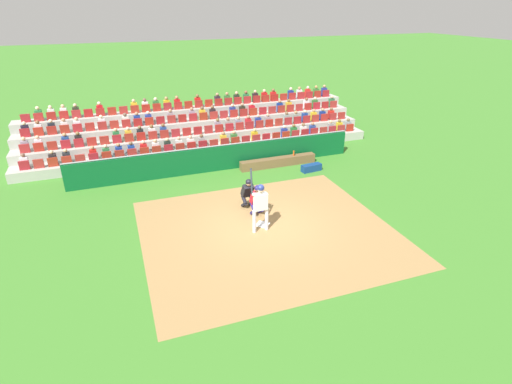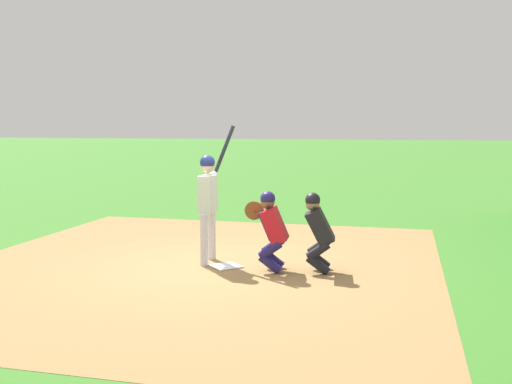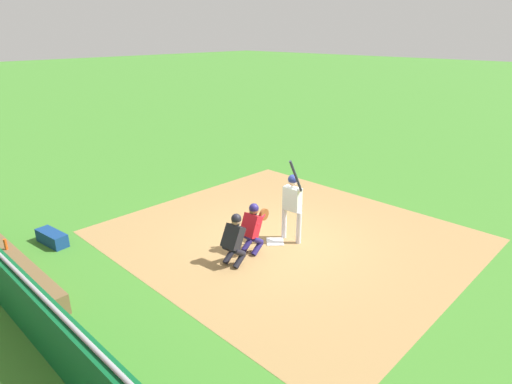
% 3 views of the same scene
% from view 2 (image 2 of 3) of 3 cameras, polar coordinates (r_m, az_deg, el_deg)
% --- Properties ---
extents(ground_plane, '(160.00, 160.00, 0.00)m').
position_cam_2_polar(ground_plane, '(9.73, -2.94, -7.24)').
color(ground_plane, '#3B7928').
extents(infield_dirt_patch, '(8.84, 8.00, 0.01)m').
position_cam_2_polar(infield_dirt_patch, '(9.88, -5.75, -7.03)').
color(infield_dirt_patch, '#9A7646').
rests_on(infield_dirt_patch, ground_plane).
extents(home_plate_marker, '(0.62, 0.62, 0.02)m').
position_cam_2_polar(home_plate_marker, '(9.73, -2.94, -7.15)').
color(home_plate_marker, white).
rests_on(home_plate_marker, infield_dirt_patch).
extents(batter_at_plate, '(0.64, 0.55, 2.31)m').
position_cam_2_polar(batter_at_plate, '(9.86, -4.62, -0.34)').
color(batter_at_plate, silver).
rests_on(batter_at_plate, ground_plane).
extents(catcher_crouching, '(0.48, 0.73, 1.29)m').
position_cam_2_polar(catcher_crouching, '(9.34, 1.43, -3.30)').
color(catcher_crouching, navy).
rests_on(catcher_crouching, ground_plane).
extents(home_plate_umpire, '(0.49, 0.51, 1.28)m').
position_cam_2_polar(home_plate_umpire, '(9.33, 5.97, -3.51)').
color(home_plate_umpire, black).
rests_on(home_plate_umpire, ground_plane).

